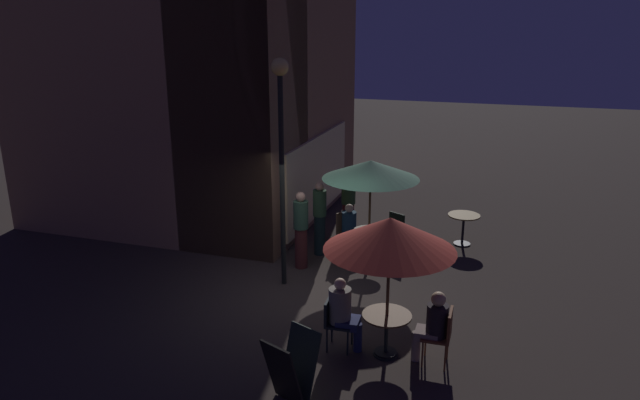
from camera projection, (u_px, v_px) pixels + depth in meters
The scene contains 19 objects.
ground_plane at pixel (304, 295), 11.28m from camera, with size 60.00×60.00×0.00m, color #312924.
cafe_building at pixel (213, 34), 14.16m from camera, with size 6.87×7.36×9.69m.
street_lamp_near_corner at pixel (281, 131), 10.88m from camera, with size 0.33×0.33×4.49m.
menu_sandwich_board at pixel (291, 368), 7.99m from camera, with size 0.83×0.76×1.01m.
cafe_table_0 at pixel (387, 325), 9.10m from camera, with size 0.78×0.78×0.72m.
cafe_table_1 at pixel (369, 240), 12.65m from camera, with size 0.70×0.70×0.77m.
cafe_table_2 at pixel (463, 223), 13.71m from camera, with size 0.75×0.75×0.75m.
patio_umbrella_0 at pixel (390, 234), 8.66m from camera, with size 2.02×2.02×2.32m.
patio_umbrella_1 at pixel (371, 170), 12.19m from camera, with size 2.08×2.08×2.33m.
cafe_chair_0 at pixel (334, 319), 9.31m from camera, with size 0.45×0.45×0.86m.
cafe_chair_1 at pixel (443, 332), 8.84m from camera, with size 0.43×0.43×0.93m.
cafe_chair_2 at pixel (346, 229), 13.24m from camera, with size 0.59×0.59×0.96m.
cafe_chair_3 at pixel (394, 230), 13.24m from camera, with size 0.57×0.57×0.93m.
patron_seated_0 at pixel (343, 310), 9.22m from camera, with size 0.38×0.55×1.25m.
patron_seated_1 at pixel (433, 323), 8.84m from camera, with size 0.33×0.54×1.22m.
patron_seated_2 at pixel (351, 226), 13.09m from camera, with size 0.49×0.52×1.19m.
patron_standing_3 at pixel (320, 218), 13.05m from camera, with size 0.30×0.30×1.71m.
patron_standing_4 at pixel (348, 204), 14.15m from camera, with size 0.34×0.34×1.67m.
patron_standing_5 at pixel (301, 230), 12.33m from camera, with size 0.32×0.32×1.70m.
Camera 1 is at (-9.65, -3.45, 5.09)m, focal length 32.43 mm.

